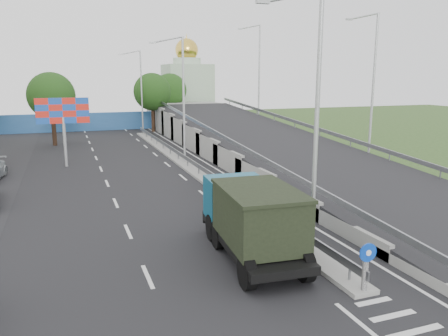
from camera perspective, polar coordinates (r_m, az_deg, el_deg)
name	(u,v)px	position (r m, az deg, el deg)	size (l,w,h in m)	color
ground	(412,331)	(14.39, 23.38, -18.93)	(160.00, 160.00, 0.00)	#2D4C1E
road_surface	(161,183)	(30.18, -8.21, -1.93)	(26.00, 90.00, 0.04)	black
median	(188,167)	(34.64, -4.75, 0.11)	(1.00, 44.00, 0.20)	gray
overpass_ramp	(274,142)	(37.01, 6.48, 3.43)	(10.00, 50.00, 3.50)	gray
median_guardrail	(188,159)	(34.51, -4.77, 1.16)	(0.09, 44.00, 0.71)	gray
sign_bollard	(366,267)	(15.36, 18.05, -12.17)	(0.64, 0.23, 1.67)	black
lamp_post_near	(313,112)	(17.33, 11.53, 7.24)	(2.74, 0.18, 10.08)	#B2B5B7
lamp_post_mid	(181,93)	(35.90, -5.60, 9.70)	(2.74, 0.18, 10.08)	#B2B5B7
lamp_post_far	(140,87)	(55.47, -10.93, 10.29)	(2.74, 0.18, 10.08)	#B2B5B7
blue_wall	(103,121)	(61.20, -15.50, 5.88)	(30.00, 0.50, 2.40)	#295998
church	(187,88)	(71.30, -4.81, 10.36)	(7.00, 7.00, 13.80)	#B2CCAD
billboard	(63,115)	(36.83, -20.30, 6.55)	(4.00, 0.24, 5.50)	#B2B5B7
tree_left_mid	(51,96)	(48.76, -21.64, 8.75)	(4.80, 4.80, 7.60)	black
tree_median_far	(152,92)	(57.79, -9.36, 9.78)	(4.80, 4.80, 7.60)	black
tree_ramp_far	(170,90)	(65.47, -7.05, 10.07)	(4.80, 4.80, 7.60)	black
dump_truck	(251,216)	(17.56, 3.60, -6.28)	(3.05, 7.03, 3.03)	black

